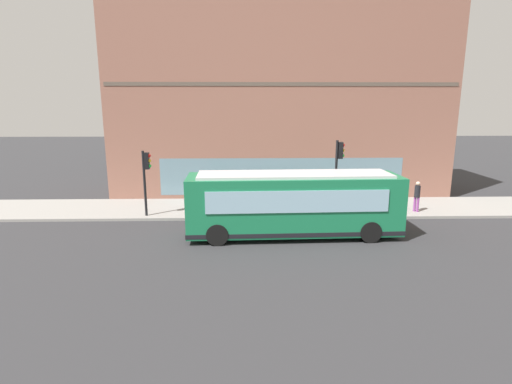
{
  "coord_description": "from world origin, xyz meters",
  "views": [
    {
      "loc": [
        -18.45,
        2.36,
        6.25
      ],
      "look_at": [
        2.54,
        1.81,
        1.6
      ],
      "focal_mm": 28.07,
      "sensor_mm": 36.0,
      "label": 1
    }
  ],
  "objects_px": {
    "pedestrian_near_hydrant": "(229,188)",
    "fire_hydrant": "(312,203)",
    "city_bus_nearside": "(293,204)",
    "pedestrian_near_building_entrance": "(417,194)",
    "traffic_light_down_block": "(146,171)",
    "pedestrian_by_light_pole": "(333,189)",
    "newspaper_vending_box": "(211,203)",
    "traffic_light_near_corner": "(339,163)",
    "pedestrian_walking_along_curb": "(243,195)"
  },
  "relations": [
    {
      "from": "pedestrian_near_hydrant",
      "to": "fire_hydrant",
      "type": "bearing_deg",
      "value": -101.05
    },
    {
      "from": "city_bus_nearside",
      "to": "pedestrian_near_building_entrance",
      "type": "height_order",
      "value": "city_bus_nearside"
    },
    {
      "from": "pedestrian_near_building_entrance",
      "to": "traffic_light_down_block",
      "type": "bearing_deg",
      "value": 91.64
    },
    {
      "from": "pedestrian_by_light_pole",
      "to": "pedestrian_near_building_entrance",
      "type": "relative_size",
      "value": 1.04
    },
    {
      "from": "fire_hydrant",
      "to": "pedestrian_near_building_entrance",
      "type": "xyz_separation_m",
      "value": [
        -0.79,
        -5.88,
        0.66
      ]
    },
    {
      "from": "pedestrian_near_building_entrance",
      "to": "newspaper_vending_box",
      "type": "bearing_deg",
      "value": 87.9
    },
    {
      "from": "pedestrian_near_hydrant",
      "to": "pedestrian_near_building_entrance",
      "type": "height_order",
      "value": "pedestrian_near_hydrant"
    },
    {
      "from": "traffic_light_down_block",
      "to": "pedestrian_near_hydrant",
      "type": "xyz_separation_m",
      "value": [
        2.2,
        -4.37,
        -1.47
      ]
    },
    {
      "from": "fire_hydrant",
      "to": "pedestrian_near_building_entrance",
      "type": "height_order",
      "value": "pedestrian_near_building_entrance"
    },
    {
      "from": "traffic_light_near_corner",
      "to": "pedestrian_near_building_entrance",
      "type": "bearing_deg",
      "value": -84.69
    },
    {
      "from": "city_bus_nearside",
      "to": "fire_hydrant",
      "type": "xyz_separation_m",
      "value": [
        4.47,
        -1.69,
        -1.04
      ]
    },
    {
      "from": "pedestrian_near_building_entrance",
      "to": "fire_hydrant",
      "type": "bearing_deg",
      "value": 82.31
    },
    {
      "from": "pedestrian_near_hydrant",
      "to": "pedestrian_walking_along_curb",
      "type": "xyz_separation_m",
      "value": [
        -1.97,
        -0.91,
        0.01
      ]
    },
    {
      "from": "pedestrian_near_hydrant",
      "to": "pedestrian_by_light_pole",
      "type": "relative_size",
      "value": 0.99
    },
    {
      "from": "newspaper_vending_box",
      "to": "city_bus_nearside",
      "type": "bearing_deg",
      "value": -133.9
    },
    {
      "from": "pedestrian_near_building_entrance",
      "to": "pedestrian_near_hydrant",
      "type": "bearing_deg",
      "value": 80.76
    },
    {
      "from": "traffic_light_down_block",
      "to": "traffic_light_near_corner",
      "type": "bearing_deg",
      "value": -90.02
    },
    {
      "from": "traffic_light_near_corner",
      "to": "pedestrian_near_hydrant",
      "type": "relative_size",
      "value": 2.29
    },
    {
      "from": "newspaper_vending_box",
      "to": "pedestrian_near_hydrant",
      "type": "bearing_deg",
      "value": -36.07
    },
    {
      "from": "traffic_light_down_block",
      "to": "newspaper_vending_box",
      "type": "bearing_deg",
      "value": -75.67
    },
    {
      "from": "pedestrian_walking_along_curb",
      "to": "newspaper_vending_box",
      "type": "bearing_deg",
      "value": 71.41
    },
    {
      "from": "city_bus_nearside",
      "to": "traffic_light_near_corner",
      "type": "bearing_deg",
      "value": -41.36
    },
    {
      "from": "city_bus_nearside",
      "to": "newspaper_vending_box",
      "type": "relative_size",
      "value": 11.24
    },
    {
      "from": "traffic_light_down_block",
      "to": "pedestrian_near_building_entrance",
      "type": "height_order",
      "value": "traffic_light_down_block"
    },
    {
      "from": "city_bus_nearside",
      "to": "pedestrian_walking_along_curb",
      "type": "relative_size",
      "value": 5.54
    },
    {
      "from": "pedestrian_near_building_entrance",
      "to": "pedestrian_by_light_pole",
      "type": "bearing_deg",
      "value": 72.56
    },
    {
      "from": "pedestrian_by_light_pole",
      "to": "pedestrian_near_building_entrance",
      "type": "xyz_separation_m",
      "value": [
        -1.43,
        -4.57,
        -0.04
      ]
    },
    {
      "from": "pedestrian_near_building_entrance",
      "to": "city_bus_nearside",
      "type": "bearing_deg",
      "value": 115.91
    },
    {
      "from": "traffic_light_down_block",
      "to": "fire_hydrant",
      "type": "relative_size",
      "value": 4.89
    },
    {
      "from": "pedestrian_near_hydrant",
      "to": "pedestrian_walking_along_curb",
      "type": "bearing_deg",
      "value": -155.09
    },
    {
      "from": "pedestrian_near_building_entrance",
      "to": "pedestrian_walking_along_curb",
      "type": "bearing_deg",
      "value": 91.16
    },
    {
      "from": "traffic_light_near_corner",
      "to": "traffic_light_down_block",
      "type": "xyz_separation_m",
      "value": [
        0.0,
        10.52,
        -0.37
      ]
    },
    {
      "from": "traffic_light_near_corner",
      "to": "pedestrian_near_hydrant",
      "type": "bearing_deg",
      "value": 70.26
    },
    {
      "from": "fire_hydrant",
      "to": "pedestrian_by_light_pole",
      "type": "relative_size",
      "value": 0.41
    },
    {
      "from": "city_bus_nearside",
      "to": "fire_hydrant",
      "type": "height_order",
      "value": "city_bus_nearside"
    },
    {
      "from": "newspaper_vending_box",
      "to": "traffic_light_down_block",
      "type": "bearing_deg",
      "value": 104.33
    },
    {
      "from": "traffic_light_down_block",
      "to": "pedestrian_walking_along_curb",
      "type": "height_order",
      "value": "traffic_light_down_block"
    },
    {
      "from": "fire_hydrant",
      "to": "pedestrian_near_hydrant",
      "type": "relative_size",
      "value": 0.41
    },
    {
      "from": "city_bus_nearside",
      "to": "pedestrian_near_hydrant",
      "type": "distance_m",
      "value": 6.38
    },
    {
      "from": "pedestrian_near_hydrant",
      "to": "newspaper_vending_box",
      "type": "bearing_deg",
      "value": 143.93
    },
    {
      "from": "city_bus_nearside",
      "to": "newspaper_vending_box",
      "type": "distance_m",
      "value": 6.0
    },
    {
      "from": "fire_hydrant",
      "to": "pedestrian_by_light_pole",
      "type": "distance_m",
      "value": 1.62
    },
    {
      "from": "pedestrian_by_light_pole",
      "to": "pedestrian_walking_along_curb",
      "type": "height_order",
      "value": "pedestrian_by_light_pole"
    },
    {
      "from": "city_bus_nearside",
      "to": "pedestrian_by_light_pole",
      "type": "height_order",
      "value": "city_bus_nearside"
    },
    {
      "from": "traffic_light_down_block",
      "to": "pedestrian_by_light_pole",
      "type": "relative_size",
      "value": 1.98
    },
    {
      "from": "pedestrian_walking_along_curb",
      "to": "pedestrian_near_building_entrance",
      "type": "bearing_deg",
      "value": -88.84
    },
    {
      "from": "newspaper_vending_box",
      "to": "fire_hydrant",
      "type": "bearing_deg",
      "value": -86.54
    },
    {
      "from": "pedestrian_walking_along_curb",
      "to": "pedestrian_near_building_entrance",
      "type": "height_order",
      "value": "pedestrian_walking_along_curb"
    },
    {
      "from": "traffic_light_down_block",
      "to": "pedestrian_walking_along_curb",
      "type": "xyz_separation_m",
      "value": [
        0.23,
        -5.29,
        -1.46
      ]
    },
    {
      "from": "traffic_light_near_corner",
      "to": "city_bus_nearside",
      "type": "bearing_deg",
      "value": 138.64
    }
  ]
}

